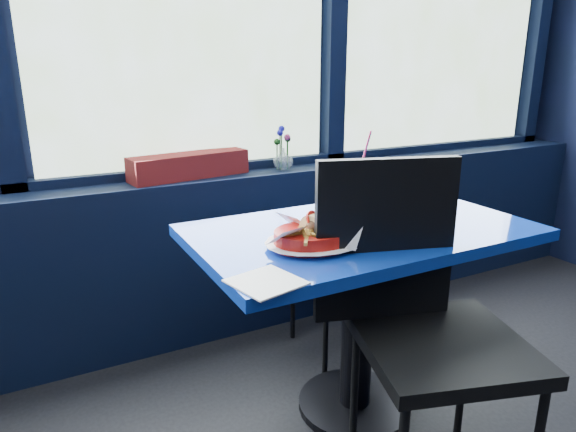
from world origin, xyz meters
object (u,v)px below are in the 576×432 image
Objects in this scene: near_table at (360,274)px; chair_near_back at (356,250)px; food_basket at (318,233)px; soda_cup at (360,188)px; planter_box at (189,165)px; flower_vase at (283,156)px; ketchup_bottle at (371,187)px; chair_near_front at (419,307)px.

chair_near_back is at bearing 56.92° from near_table.
soda_cup is (0.39, 0.31, 0.04)m from food_basket.
flower_vase reaches higher than planter_box.
food_basket is 0.50m from ketchup_bottle.
soda_cup is at bearing 89.87° from chair_near_front.
near_table is 2.15× the size of planter_box.
food_basket is 1.01× the size of soda_cup.
chair_near_front is 1.86× the size of planter_box.
planter_box is 0.82m from soda_cup.
near_table is 5.95× the size of ketchup_bottle.
planter_box is (-0.35, 0.87, 0.29)m from near_table.
ketchup_bottle reaches higher than near_table.
food_basket is at bearing 47.42° from chair_near_back.
chair_near_front is 3.32× the size of soda_cup.
soda_cup is at bearing 44.01° from food_basket.
food_basket is (-0.44, -0.41, 0.27)m from chair_near_back.
chair_near_back is at bearing 76.69° from ketchup_bottle.
planter_box is at bearing 127.86° from soda_cup.
food_basket is (-0.24, -0.09, 0.22)m from near_table.
food_basket is at bearing -110.90° from flower_vase.
near_table is at bearing -76.94° from planter_box.
flower_vase is at bearing -75.05° from chair_near_back.
chair_near_front is at bearing -47.58° from food_basket.
flower_vase is (0.15, 1.19, 0.27)m from chair_near_front.
chair_near_front is 0.63m from ketchup_bottle.
flower_vase is at bearing 73.85° from food_basket.
soda_cup reaches higher than food_basket.
chair_near_back is 0.34m from ketchup_bottle.
chair_near_back is at bearing 57.42° from soda_cup.
soda_cup reaches higher than chair_near_front.
chair_near_back is at bearing 87.57° from chair_near_front.
ketchup_bottle is at bearing 38.45° from food_basket.
planter_box is (-0.56, 0.55, 0.33)m from chair_near_back.
food_basket is at bearing -91.96° from planter_box.
chair_near_front reaches higher than ketchup_bottle.
chair_near_back is (0.24, 0.67, -0.07)m from chair_near_front.
ketchup_bottle is 0.05m from soda_cup.
flower_vase is (-0.09, 0.52, 0.34)m from chair_near_back.
chair_near_back is 0.63m from flower_vase.
food_basket is 1.56× the size of ketchup_bottle.
chair_near_back is 4.20× the size of flower_vase.
chair_near_front reaches higher than planter_box.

